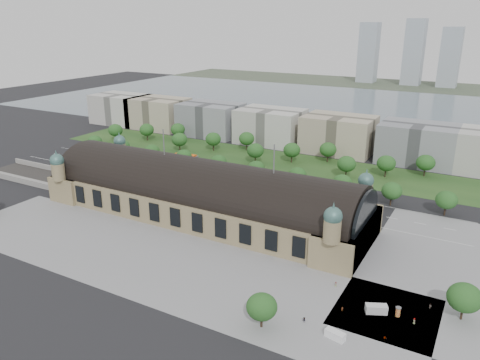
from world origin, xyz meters
The scene contains 68 objects.
ground centered at (0.00, 0.00, 0.00)m, with size 900.00×900.00×0.00m, color black.
station centered at (0.00, 0.00, 10.28)m, with size 150.00×48.40×44.30m.
track_cutting centered at (-110.00, -2.21, 0.70)m, with size 70.00×24.00×3.10m.
plaza_south centered at (10.00, -44.00, 0.00)m, with size 190.00×48.00×0.12m, color gray.
plaza_east centered at (103.00, 0.00, 0.00)m, with size 56.00×100.00×0.12m, color gray.
road_slab centered at (-20.00, 38.00, 0.00)m, with size 260.00×26.00×0.10m, color black.
grass_belt centered at (-15.00, 93.00, 0.00)m, with size 300.00×45.00×0.10m, color #23481D.
petrol_station centered at (-53.91, 65.28, 2.95)m, with size 14.00×13.00×5.05m.
lake centered at (0.00, 298.00, 0.00)m, with size 700.00×320.00×0.08m, color slate.
far_shore centered at (0.00, 498.00, 0.00)m, with size 700.00×120.00×0.14m, color #44513D.
far_tower_left centered at (-60.00, 508.00, 40.00)m, with size 24.00×24.00×80.00m, color #9EA8B2.
far_tower_mid centered at (0.00, 508.00, 42.50)m, with size 24.00×24.00×85.00m, color #9EA8B2.
far_tower_right centered at (45.00, 508.00, 37.50)m, with size 24.00×24.00×75.00m, color #9EA8B2.
office_0 centered at (-170.00, 133.00, 12.00)m, with size 45.00×32.00×24.00m, color beige.
office_1 centered at (-130.00, 133.00, 12.00)m, with size 45.00×32.00×24.00m, color #B0A58A.
office_2 centered at (-80.00, 133.00, 12.00)m, with size 45.00×32.00×24.00m, color gray.
office_3 centered at (-30.00, 133.00, 12.00)m, with size 45.00×32.00×24.00m, color beige.
office_4 centered at (20.00, 133.00, 12.00)m, with size 45.00×32.00×24.00m, color #B0A58A.
office_5 centered at (70.00, 133.00, 12.00)m, with size 45.00×32.00×24.00m, color gray.
tree_row_0 centered at (-120.00, 53.00, 7.43)m, with size 9.60×9.60×11.52m.
tree_row_1 centered at (-96.00, 53.00, 7.43)m, with size 9.60×9.60×11.52m.
tree_row_2 centered at (-72.00, 53.00, 7.43)m, with size 9.60×9.60×11.52m.
tree_row_3 centered at (-48.00, 53.00, 7.43)m, with size 9.60×9.60×11.52m.
tree_row_4 centered at (-24.00, 53.00, 7.43)m, with size 9.60×9.60×11.52m.
tree_row_5 centered at (0.00, 53.00, 7.43)m, with size 9.60×9.60×11.52m.
tree_row_6 centered at (24.00, 53.00, 7.43)m, with size 9.60×9.60×11.52m.
tree_row_7 centered at (48.00, 53.00, 7.43)m, with size 9.60×9.60×11.52m.
tree_row_8 centered at (72.00, 53.00, 7.43)m, with size 9.60×9.60×11.52m.
tree_row_9 centered at (96.00, 53.00, 7.43)m, with size 9.60×9.60×11.52m.
tree_belt_0 centered at (-130.00, 83.00, 8.05)m, with size 10.40×10.40×12.48m.
tree_belt_1 centered at (-111.00, 95.00, 8.05)m, with size 10.40×10.40×12.48m.
tree_belt_2 centered at (-92.00, 107.00, 8.05)m, with size 10.40×10.40×12.48m.
tree_belt_3 centered at (-73.00, 83.00, 8.05)m, with size 10.40×10.40×12.48m.
tree_belt_4 centered at (-54.00, 95.00, 8.05)m, with size 10.40×10.40×12.48m.
tree_belt_5 centered at (-35.00, 107.00, 8.05)m, with size 10.40×10.40×12.48m.
tree_belt_6 centered at (-16.00, 83.00, 8.05)m, with size 10.40×10.40×12.48m.
tree_belt_7 centered at (3.00, 95.00, 8.05)m, with size 10.40×10.40×12.48m.
tree_belt_8 centered at (22.00, 107.00, 8.05)m, with size 10.40×10.40×12.48m.
tree_belt_9 centered at (41.00, 83.00, 8.05)m, with size 10.40×10.40×12.48m.
tree_belt_10 centered at (60.00, 95.00, 8.05)m, with size 10.40×10.40×12.48m.
tree_belt_11 centered at (79.00, 107.00, 8.05)m, with size 10.40×10.40×12.48m.
tree_plaza_ne centered at (110.00, -28.00, 7.43)m, with size 10.00×10.00×11.69m.
tree_plaza_s centered at (60.00, -60.00, 6.80)m, with size 9.00×9.00×10.64m.
traffic_car_0 centered at (-93.07, 38.29, 0.73)m, with size 1.73×4.31×1.47m, color silver.
traffic_car_1 centered at (-81.23, 46.51, 0.73)m, with size 1.55×4.45×1.47m, color #979B9F.
traffic_car_2 centered at (-48.39, 34.48, 0.81)m, with size 2.69×5.84×1.62m, color black.
traffic_car_3 centered at (-29.47, 42.79, 0.80)m, with size 2.23×5.50×1.60m, color maroon.
traffic_car_5 centered at (27.82, 38.56, 0.66)m, with size 1.39×4.00×1.32m, color slate.
traffic_car_6 centered at (62.84, 36.86, 0.73)m, with size 2.42×5.24×1.46m, color silver.
parked_car_0 centered at (-69.87, 25.00, 0.69)m, with size 1.45×4.16×1.37m, color black.
parked_car_1 centered at (-78.43, 25.00, 0.75)m, with size 2.49×5.40×1.50m, color maroon.
parked_car_2 centered at (-67.89, 21.30, 0.78)m, with size 2.19×5.40×1.57m, color #181D43.
parked_car_3 centered at (-36.84, 21.00, 0.81)m, with size 1.91×4.74×1.61m, color #54565B.
parked_car_4 centered at (-39.75, 25.00, 0.72)m, with size 1.52×4.35×1.43m, color silver.
parked_car_5 centered at (-45.07, 25.00, 0.67)m, with size 2.24×4.85×1.35m, color gray.
parked_car_6 centered at (-18.00, 24.20, 0.67)m, with size 1.87×4.60×1.33m, color black.
bus_west centered at (-0.73, 27.00, 1.48)m, with size 2.48×10.60×2.95m, color #AF1C20.
bus_mid centered at (19.24, 32.00, 1.54)m, with size 2.59×11.08×3.09m, color white.
bus_east centered at (23.04, 29.47, 1.67)m, with size 2.81×11.99×3.34m, color silver.
van_east centered at (86.95, -37.25, 1.33)m, with size 6.90×5.03×2.78m.
van_south centered at (79.94, -54.73, 1.18)m, with size 6.05×3.45×2.47m.
advertising_column centered at (93.32, -35.67, 1.64)m, with size 1.66×1.66×3.16m.
pedestrian_0 centered at (71.94, -28.75, 0.85)m, with size 0.83×0.48×1.71m, color gray.
pedestrian_1 centered at (78.09, -41.40, 0.85)m, with size 0.62×0.41×1.71m, color gray.
pedestrian_2 centered at (101.24, -26.90, 0.97)m, with size 0.94×0.54×1.94m, color gray.
pedestrian_3 centered at (92.51, -48.93, 0.85)m, with size 1.00×0.48×1.70m, color gray.
pedestrian_4 centered at (69.98, -52.01, 0.86)m, with size 1.11×0.48×1.72m, color gray.
pedestrian_5 centered at (98.26, -37.10, 0.98)m, with size 0.96×0.55×1.97m, color gray.
Camera 1 is at (109.93, -162.36, 84.24)m, focal length 35.00 mm.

